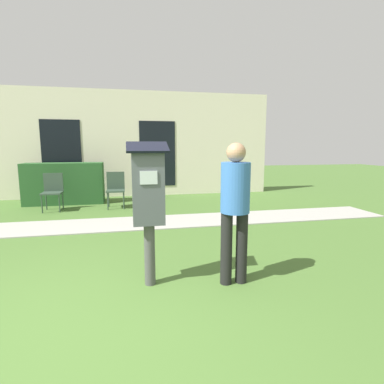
{
  "coord_description": "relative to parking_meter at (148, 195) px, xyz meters",
  "views": [
    {
      "loc": [
        0.52,
        -2.34,
        1.54
      ],
      "look_at": [
        1.18,
        0.79,
        1.05
      ],
      "focal_mm": 28.0,
      "sensor_mm": 36.0,
      "label": 1
    }
  ],
  "objects": [
    {
      "name": "ground_plane",
      "position": [
        -0.71,
        -0.87,
        -1.02
      ],
      "size": [
        40.0,
        40.0,
        0.0
      ],
      "primitive_type": "plane",
      "color": "#476B2D"
    },
    {
      "name": "parking_meter",
      "position": [
        0.0,
        0.0,
        0.0
      ],
      "size": [
        0.44,
        0.31,
        1.59
      ],
      "color": "#4C4C4C",
      "rests_on": "ground"
    },
    {
      "name": "hedge_row",
      "position": [
        -1.91,
        5.29,
        -0.47
      ],
      "size": [
        2.02,
        0.6,
        1.1
      ],
      "color": "#285628",
      "rests_on": "ground"
    },
    {
      "name": "building_facade",
      "position": [
        -0.71,
        6.31,
        0.58
      ],
      "size": [
        10.0,
        0.26,
        3.2
      ],
      "color": "beige",
      "rests_on": "ground"
    },
    {
      "name": "sidewalk",
      "position": [
        -0.71,
        2.73,
        -1.01
      ],
      "size": [
        12.0,
        1.1,
        0.02
      ],
      "color": "#A3A099",
      "rests_on": "ground"
    },
    {
      "name": "outdoor_chair_middle",
      "position": [
        -0.54,
        4.49,
        -0.49
      ],
      "size": [
        0.44,
        0.44,
        0.9
      ],
      "rotation": [
        0.0,
        0.0,
        0.09
      ],
      "color": "#334738",
      "rests_on": "ground"
    },
    {
      "name": "person_standing",
      "position": [
        0.93,
        -0.16,
        -0.09
      ],
      "size": [
        0.32,
        0.32,
        1.58
      ],
      "rotation": [
        0.0,
        0.0,
        0.42
      ],
      "color": "black",
      "rests_on": "ground"
    },
    {
      "name": "outdoor_chair_left",
      "position": [
        -2.01,
        4.42,
        -0.49
      ],
      "size": [
        0.44,
        0.44,
        0.9
      ],
      "rotation": [
        0.0,
        0.0,
        0.14
      ],
      "color": "#334738",
      "rests_on": "ground"
    }
  ]
}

